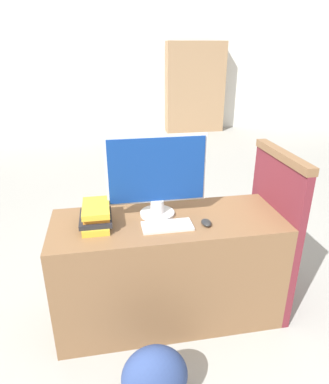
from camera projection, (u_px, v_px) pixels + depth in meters
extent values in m
plane|color=#9E9E99|center=(176.00, 344.00, 2.20)|extent=(20.00, 20.00, 0.00)
cube|color=white|center=(116.00, 64.00, 7.07)|extent=(12.00, 0.06, 2.80)
cube|color=brown|center=(168.00, 269.00, 2.30)|extent=(1.47, 0.57, 0.75)
cube|color=maroon|center=(272.00, 233.00, 2.41)|extent=(0.05, 0.67, 1.09)
cube|color=brown|center=(283.00, 155.00, 2.18)|extent=(0.07, 0.67, 0.05)
cylinder|color=silver|center=(157.00, 213.00, 2.21)|extent=(0.22, 0.22, 0.02)
cylinder|color=silver|center=(157.00, 206.00, 2.19)|extent=(0.09, 0.09, 0.09)
cube|color=silver|center=(157.00, 170.00, 2.10)|extent=(0.62, 0.01, 0.43)
cube|color=navy|center=(157.00, 170.00, 2.10)|extent=(0.60, 0.02, 0.41)
cube|color=silver|center=(167.00, 226.00, 2.06)|extent=(0.31, 0.14, 0.02)
ellipsoid|color=#262626|center=(206.00, 223.00, 2.09)|extent=(0.06, 0.09, 0.03)
cube|color=gold|center=(96.00, 223.00, 2.07)|extent=(0.16, 0.27, 0.04)
cube|color=#232328|center=(96.00, 218.00, 2.06)|extent=(0.19, 0.25, 0.03)
cube|color=orange|center=(96.00, 213.00, 2.06)|extent=(0.15, 0.22, 0.03)
cube|color=gold|center=(96.00, 208.00, 2.05)|extent=(0.16, 0.27, 0.03)
ellipsoid|color=navy|center=(155.00, 377.00, 1.77)|extent=(0.35, 0.25, 0.37)
cube|color=#9E7A56|center=(195.00, 88.00, 7.31)|extent=(1.25, 0.32, 1.85)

